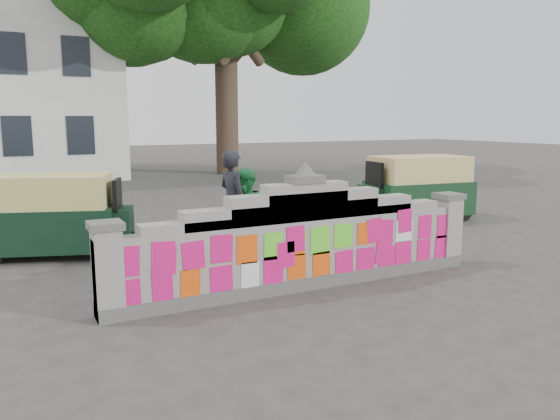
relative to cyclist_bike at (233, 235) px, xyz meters
The scene contains 7 objects.
ground 1.98m from the cyclist_bike, 76.43° to the right, with size 100.00×100.00×0.00m, color #383533.
parapet_wall 1.92m from the cyclist_bike, 76.47° to the right, with size 6.48×0.44×2.01m.
cyclist_bike is the anchor object (origin of this frame).
cyclist_rider 0.38m from the cyclist_bike, ahead, with size 0.68×0.44×1.86m, color black.
pedestrian 0.51m from the cyclist_bike, 27.04° to the left, with size 0.85×0.66×1.75m, color #278F47.
rickshaw_left 3.61m from the cyclist_bike, 142.52° to the left, with size 2.98×2.09×1.60m.
rickshaw_right 6.36m from the cyclist_bike, 17.71° to the left, with size 3.14×1.72×1.70m.
Camera 1 is at (-4.23, -7.27, 2.65)m, focal length 35.00 mm.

